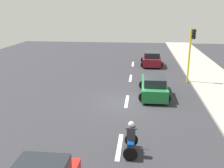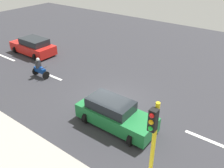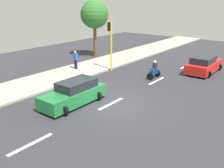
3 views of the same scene
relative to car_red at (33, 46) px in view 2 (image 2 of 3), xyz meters
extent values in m
cube|color=#2D2D33|center=(2.12, 10.79, -0.76)|extent=(40.00, 60.00, 0.10)
cube|color=white|center=(2.12, -1.21, -0.71)|extent=(0.20, 2.40, 0.01)
cube|color=white|center=(2.12, 4.79, -0.71)|extent=(0.20, 2.40, 0.01)
cube|color=white|center=(2.12, 10.79, -0.71)|extent=(0.20, 2.40, 0.01)
cube|color=white|center=(2.12, 16.79, -0.71)|extent=(0.20, 2.40, 0.01)
cube|color=red|center=(0.00, -0.09, -0.15)|extent=(1.92, 4.49, 0.80)
cube|color=#1E2328|center=(0.00, 0.27, 0.53)|extent=(1.61, 2.52, 0.56)
cylinder|color=black|center=(0.85, -1.57, -0.39)|extent=(0.64, 0.22, 0.64)
cylinder|color=black|center=(-0.85, -1.57, -0.39)|extent=(0.64, 0.22, 0.64)
cylinder|color=black|center=(0.85, 1.40, -0.39)|extent=(0.64, 0.22, 0.64)
cylinder|color=black|center=(-0.85, 1.40, -0.39)|extent=(0.64, 0.22, 0.64)
cube|color=#1E7238|center=(3.95, 12.32, -0.15)|extent=(1.71, 4.44, 0.80)
cube|color=#1E2328|center=(3.95, 11.96, 0.53)|extent=(1.43, 2.49, 0.56)
cylinder|color=black|center=(3.21, 13.79, -0.39)|extent=(0.64, 0.22, 0.64)
cylinder|color=black|center=(4.70, 13.79, -0.39)|extent=(0.64, 0.22, 0.64)
cylinder|color=black|center=(3.21, 10.85, -0.39)|extent=(0.64, 0.22, 0.64)
cylinder|color=black|center=(4.70, 10.85, -0.39)|extent=(0.64, 0.22, 0.64)
cylinder|color=black|center=(2.66, 4.93, -0.41)|extent=(0.60, 0.10, 0.60)
cylinder|color=black|center=(2.66, 3.73, -0.41)|extent=(0.60, 0.10, 0.60)
cube|color=navy|center=(2.66, 4.28, -0.16)|extent=(0.28, 1.10, 0.36)
sphere|color=navy|center=(2.66, 4.48, 0.02)|extent=(0.32, 0.32, 0.32)
cylinder|color=black|center=(2.66, 4.83, 0.19)|extent=(0.55, 0.04, 0.04)
cube|color=#333338|center=(2.66, 4.18, 0.29)|extent=(0.36, 0.24, 0.60)
sphere|color=silver|center=(2.66, 4.23, 0.69)|extent=(0.26, 0.26, 0.26)
cylinder|color=yellow|center=(6.87, 15.91, 1.54)|extent=(0.14, 0.14, 4.50)
cube|color=black|center=(7.09, 15.91, 3.29)|extent=(0.24, 0.24, 0.76)
sphere|color=red|center=(7.21, 15.91, 3.53)|extent=(0.16, 0.16, 0.16)
sphere|color=#F2A50C|center=(7.21, 15.91, 3.29)|extent=(0.16, 0.16, 0.16)
sphere|color=green|center=(7.21, 15.91, 3.05)|extent=(0.16, 0.16, 0.16)
camera|label=1|loc=(2.96, -5.92, 5.42)|focal=42.56mm
camera|label=2|loc=(12.29, 18.25, 7.63)|focal=37.78mm
camera|label=3|loc=(-7.16, 22.60, 5.72)|focal=40.97mm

